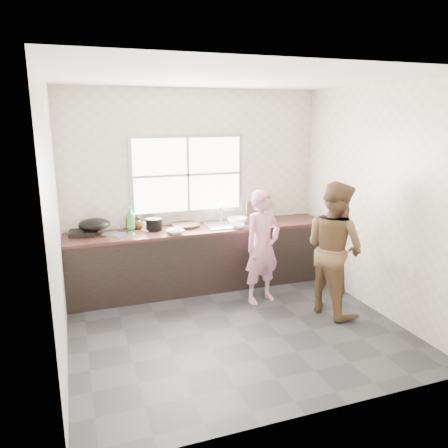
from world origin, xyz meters
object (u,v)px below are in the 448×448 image
object	(u,v)px
plate_food	(149,229)
dish_rack	(257,208)
black_pot	(154,224)
cutting_board	(186,225)
pot_lid_right	(112,234)
pot_lid_left	(124,235)
bowl_held	(238,226)
woman	(262,251)
bottle_green	(131,219)
burner	(84,232)
bowl_mince	(175,232)
bottle_brown_tall	(130,222)
wok	(94,224)
bowl_crabs	(237,221)
person_side	(334,248)
glass_jar	(146,226)
bottle_brown_short	(138,223)

from	to	relation	value
plate_food	dish_rack	size ratio (longest dim) A/B	0.49
black_pot	plate_food	size ratio (longest dim) A/B	1.10
cutting_board	pot_lid_right	distance (m)	1.01
plate_food	pot_lid_left	distance (m)	0.39
bowl_held	dish_rack	distance (m)	0.65
cutting_board	dish_rack	world-z (taller)	dish_rack
woman	plate_food	size ratio (longest dim) A/B	6.82
bowl_held	pot_lid_right	world-z (taller)	bowl_held
bottle_green	burner	xyz separation A→B (m)	(-0.60, -0.00, -0.13)
dish_rack	bowl_mince	bearing A→B (deg)	-156.80
bottle_green	burner	bearing A→B (deg)	-179.69
dish_rack	plate_food	bearing A→B (deg)	-170.84
black_pot	dish_rack	size ratio (longest dim) A/B	0.53
bowl_held	bottle_green	bearing A→B (deg)	164.13
black_pot	bottle_green	xyz separation A→B (m)	(-0.29, 0.11, 0.08)
bottle_brown_tall	burner	distance (m)	0.60
black_pot	wok	bearing A→B (deg)	178.79
bowl_mince	wok	xyz separation A→B (m)	(-0.98, 0.31, 0.11)
bowl_mince	black_pot	world-z (taller)	black_pot
bowl_crabs	bowl_held	bearing A→B (deg)	-109.19
cutting_board	black_pot	world-z (taller)	black_pot
bowl_mince	bottle_green	distance (m)	0.66
woman	person_side	xyz separation A→B (m)	(0.67, -0.58, 0.13)
bottle_brown_tall	wok	size ratio (longest dim) A/B	0.55
person_side	burner	bearing A→B (deg)	49.06
plate_food	bottle_green	world-z (taller)	bottle_green
bottle_green	dish_rack	bearing A→B (deg)	1.18
bowl_held	black_pot	distance (m)	1.13
bowl_held	dish_rack	bearing A→B (deg)	42.22
glass_jar	cutting_board	bearing A→B (deg)	2.20
burner	bottle_green	bearing A→B (deg)	0.31
person_side	plate_food	xyz separation A→B (m)	(-1.95, 1.40, 0.06)
bowl_held	pot_lid_left	xyz separation A→B (m)	(-1.50, 0.15, -0.03)
bottle_brown_tall	dish_rack	size ratio (longest dim) A/B	0.53
person_side	dish_rack	bearing A→B (deg)	-0.74
black_pot	plate_food	world-z (taller)	black_pot
bottle_brown_short	dish_rack	distance (m)	1.75
pot_lid_right	black_pot	bearing A→B (deg)	6.91
bowl_held	glass_jar	size ratio (longest dim) A/B	2.03
bowl_crabs	glass_jar	world-z (taller)	glass_jar
glass_jar	pot_lid_left	world-z (taller)	glass_jar
burner	dish_rack	bearing A→B (deg)	0.97
bowl_crabs	burner	world-z (taller)	bowl_crabs
glass_jar	burner	size ratio (longest dim) A/B	0.31
plate_food	bottle_green	distance (m)	0.28
bowl_mince	pot_lid_right	xyz separation A→B (m)	(-0.78, 0.23, -0.02)
bowl_crabs	pot_lid_left	distance (m)	1.58
cutting_board	pot_lid_left	xyz separation A→B (m)	(-0.86, -0.18, -0.01)
plate_food	cutting_board	bearing A→B (deg)	1.35
bowl_mince	dish_rack	world-z (taller)	dish_rack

